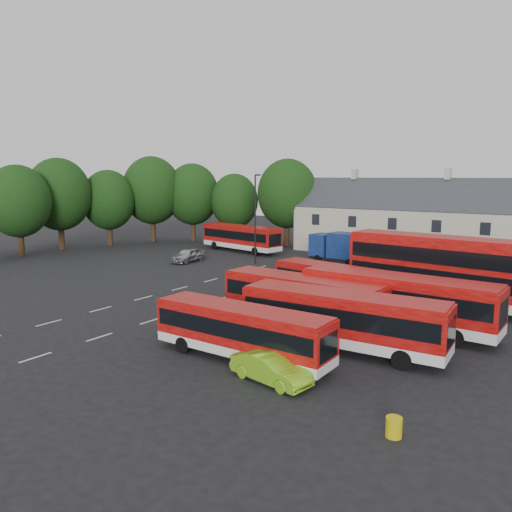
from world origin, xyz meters
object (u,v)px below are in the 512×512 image
Objects in this scene: bus_dd_south at (435,266)px; lamppost at (255,217)px; grit_bin at (394,427)px; box_truck at (347,247)px; bus_row_a at (242,328)px; silver_car at (188,255)px; lime_car at (271,368)px.

bus_dd_south is 1.33× the size of lamppost.
grit_bin is at bearing -47.24° from lamppost.
bus_row_a is at bearing -70.57° from box_truck.
lamppost reaches higher than silver_car.
bus_dd_south is 1.58× the size of box_truck.
box_truck is (-7.11, 28.06, 0.25)m from bus_row_a.
bus_row_a is 13.23× the size of grit_bin.
lamppost is (-18.24, 24.98, 4.37)m from lime_car.
bus_row_a is 30.04m from silver_car.
box_truck reaches higher than grit_bin.
lamppost reaches higher than box_truck.
lime_car is (9.83, -29.56, -1.24)m from box_truck.
lamppost is at bearing 132.76° from grit_bin.
bus_dd_south is 2.83× the size of silver_car.
bus_dd_south reaches higher than lime_car.
bus_dd_south is at bearing -38.27° from box_truck.
bus_dd_south is at bearing 101.64° from grit_bin.
bus_dd_south is 20.23m from grit_bin.
bus_row_a is at bearing -47.42° from silver_car.
lamppost is (-20.45, 6.84, 2.16)m from bus_dd_south.
bus_dd_south is 21.67m from lamppost.
grit_bin is at bearing -94.32° from lime_car.
lime_car is at bearing -66.39° from box_truck.
bus_dd_south is 16.62m from box_truck.
bus_dd_south reaches higher than bus_row_a.
lime_car is at bearing -46.16° from silver_car.
lamppost is at bearing 123.34° from bus_row_a.
box_truck is at bearing 27.74° from lime_car.
bus_row_a is 1.23× the size of box_truck.
silver_car is 8.57m from lamppost.
bus_row_a is 28.34m from lamppost.
silver_car is (-15.08, -7.83, -1.15)m from box_truck.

